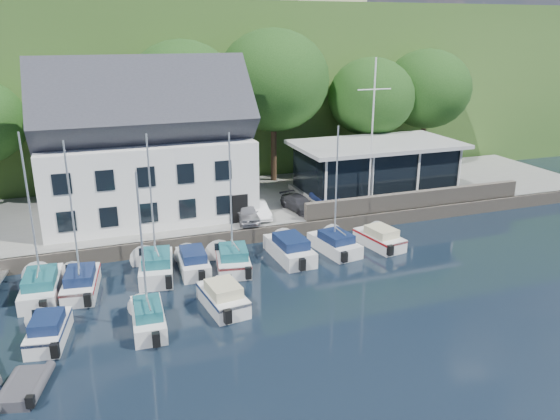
# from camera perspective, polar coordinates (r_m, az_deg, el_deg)

# --- Properties ---
(ground) EXTENTS (180.00, 180.00, 0.00)m
(ground) POSITION_cam_1_polar(r_m,az_deg,el_deg) (27.92, 5.89, -11.06)
(ground) COLOR black
(ground) RESTS_ON ground
(quay) EXTENTS (60.00, 13.00, 1.00)m
(quay) POSITION_cam_1_polar(r_m,az_deg,el_deg) (42.84, -4.17, 0.41)
(quay) COLOR gray
(quay) RESTS_ON ground
(quay_face) EXTENTS (60.00, 0.30, 1.00)m
(quay_face) POSITION_cam_1_polar(r_m,az_deg,el_deg) (36.97, -1.42, -2.51)
(quay_face) COLOR #6D6457
(quay_face) RESTS_ON ground
(hillside) EXTENTS (160.00, 75.00, 16.00)m
(hillside) POSITION_cam_1_polar(r_m,az_deg,el_deg) (84.69, -12.79, 14.08)
(hillside) COLOR #31531F
(hillside) RESTS_ON ground
(field_patch) EXTENTS (50.00, 30.00, 0.30)m
(field_patch) POSITION_cam_1_polar(r_m,az_deg,el_deg) (93.75, -8.71, 19.68)
(field_patch) COLOR #5A6834
(field_patch) RESTS_ON hillside
(harbor_building) EXTENTS (14.40, 8.20, 8.70)m
(harbor_building) POSITION_cam_1_polar(r_m,az_deg,el_deg) (39.38, -13.82, 5.63)
(harbor_building) COLOR white
(harbor_building) RESTS_ON quay
(club_pavilion) EXTENTS (13.20, 7.20, 4.10)m
(club_pavilion) POSITION_cam_1_polar(r_m,az_deg,el_deg) (44.93, 9.95, 4.41)
(club_pavilion) COLOR black
(club_pavilion) RESTS_ON quay
(seawall) EXTENTS (18.00, 0.50, 1.20)m
(seawall) POSITION_cam_1_polar(r_m,az_deg,el_deg) (42.07, 14.09, 1.12)
(seawall) COLOR #6D6457
(seawall) RESTS_ON quay
(car_silver) EXTENTS (1.85, 3.69, 1.21)m
(car_silver) POSITION_cam_1_polar(r_m,az_deg,el_deg) (37.80, -3.46, -0.29)
(car_silver) COLOR #A4A3A8
(car_silver) RESTS_ON quay
(car_white) EXTENTS (1.25, 3.38, 1.11)m
(car_white) POSITION_cam_1_polar(r_m,az_deg,el_deg) (38.59, -2.32, 0.05)
(car_white) COLOR white
(car_white) RESTS_ON quay
(car_dgrey) EXTENTS (2.13, 3.93, 1.08)m
(car_dgrey) POSITION_cam_1_polar(r_m,az_deg,el_deg) (39.99, 2.02, 0.69)
(car_dgrey) COLOR #323137
(car_dgrey) RESTS_ON quay
(car_blue) EXTENTS (1.45, 3.51, 1.19)m
(car_blue) POSITION_cam_1_polar(r_m,az_deg,el_deg) (40.83, 5.09, 1.09)
(car_blue) COLOR #2D428B
(car_blue) RESTS_ON quay
(flagpole) EXTENTS (2.60, 0.20, 10.85)m
(flagpole) POSITION_cam_1_polar(r_m,az_deg,el_deg) (40.08, 9.59, 7.69)
(flagpole) COLOR white
(flagpole) RESTS_ON quay
(tree_1) EXTENTS (6.88, 6.88, 9.41)m
(tree_1) POSITION_cam_1_polar(r_m,az_deg,el_deg) (45.22, -20.70, 7.04)
(tree_1) COLOR #153610
(tree_1) RESTS_ON quay
(tree_2) EXTENTS (8.79, 8.79, 12.02)m
(tree_2) POSITION_cam_1_polar(r_m,az_deg,el_deg) (44.51, -9.98, 9.48)
(tree_2) COLOR #153610
(tree_2) RESTS_ON quay
(tree_3) EXTENTS (9.40, 9.40, 12.85)m
(tree_3) POSITION_cam_1_polar(r_m,az_deg,el_deg) (47.05, -0.68, 10.73)
(tree_3) COLOR #153610
(tree_3) RESTS_ON quay
(tree_4) EXTENTS (7.64, 7.64, 10.44)m
(tree_4) POSITION_cam_1_polar(r_m,az_deg,el_deg) (49.98, 9.38, 9.54)
(tree_4) COLOR #153610
(tree_4) RESTS_ON quay
(tree_5) EXTENTS (8.07, 8.07, 11.04)m
(tree_5) POSITION_cam_1_polar(r_m,az_deg,el_deg) (53.92, 14.94, 10.13)
(tree_5) COLOR #153610
(tree_5) RESTS_ON quay
(boat_r1_0) EXTENTS (2.50, 6.64, 8.71)m
(boat_r1_0) POSITION_cam_1_polar(r_m,az_deg,el_deg) (30.88, -24.53, -0.91)
(boat_r1_0) COLOR silver
(boat_r1_0) RESTS_ON ground
(boat_r1_1) EXTENTS (2.58, 5.90, 8.56)m
(boat_r1_1) POSITION_cam_1_polar(r_m,az_deg,el_deg) (30.50, -20.83, -0.81)
(boat_r1_1) COLOR silver
(boat_r1_1) RESTS_ON ground
(boat_r1_2) EXTENTS (2.93, 6.23, 9.42)m
(boat_r1_2) POSITION_cam_1_polar(r_m,az_deg,el_deg) (31.18, -13.31, 1.15)
(boat_r1_2) COLOR silver
(boat_r1_2) RESTS_ON ground
(boat_r1_3) EXTENTS (1.97, 5.55, 1.39)m
(boat_r1_3) POSITION_cam_1_polar(r_m,az_deg,el_deg) (32.90, -9.10, -5.12)
(boat_r1_3) COLOR silver
(boat_r1_3) RESTS_ON ground
(boat_r1_4) EXTENTS (2.96, 5.77, 8.73)m
(boat_r1_4) POSITION_cam_1_polar(r_m,az_deg,el_deg) (31.59, -5.17, 1.16)
(boat_r1_4) COLOR silver
(boat_r1_4) RESTS_ON ground
(boat_r1_5) EXTENTS (2.35, 6.45, 1.52)m
(boat_r1_5) POSITION_cam_1_polar(r_m,az_deg,el_deg) (34.16, 0.99, -3.84)
(boat_r1_5) COLOR silver
(boat_r1_5) RESTS_ON ground
(boat_r1_6) EXTENTS (2.84, 5.87, 8.26)m
(boat_r1_6) POSITION_cam_1_polar(r_m,az_deg,el_deg) (34.24, 5.89, 2.09)
(boat_r1_6) COLOR silver
(boat_r1_6) RESTS_ON ground
(boat_r1_7) EXTENTS (2.70, 5.47, 1.38)m
(boat_r1_7) POSITION_cam_1_polar(r_m,az_deg,el_deg) (36.60, 10.35, -2.73)
(boat_r1_7) COLOR silver
(boat_r1_7) RESTS_ON ground
(boat_r2_0) EXTENTS (2.47, 5.05, 1.35)m
(boat_r2_0) POSITION_cam_1_polar(r_m,az_deg,el_deg) (27.68, -23.06, -11.24)
(boat_r2_0) COLOR silver
(boat_r2_0) RESTS_ON ground
(boat_r2_1) EXTENTS (1.87, 5.56, 8.50)m
(boat_r2_1) POSITION_cam_1_polar(r_m,az_deg,el_deg) (25.82, -14.22, -3.63)
(boat_r2_1) COLOR silver
(boat_r2_1) RESTS_ON ground
(boat_r2_2) EXTENTS (2.49, 5.27, 1.46)m
(boat_r2_2) POSITION_cam_1_polar(r_m,az_deg,el_deg) (28.45, -6.01, -8.80)
(boat_r2_2) COLOR silver
(boat_r2_2) RESTS_ON ground
(dinghy_1) EXTENTS (2.34, 3.15, 0.66)m
(dinghy_1) POSITION_cam_1_polar(r_m,az_deg,el_deg) (24.72, -25.20, -16.28)
(dinghy_1) COLOR #39383D
(dinghy_1) RESTS_ON ground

